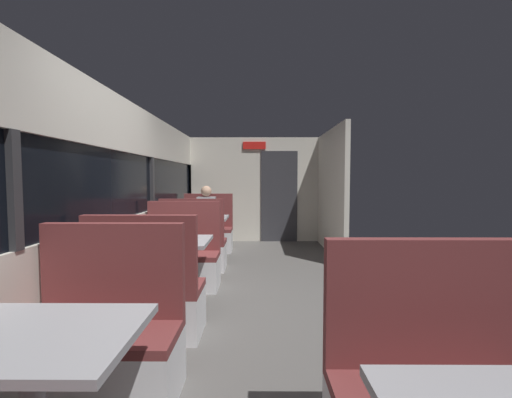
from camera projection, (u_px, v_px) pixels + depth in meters
name	position (u px, v px, depth m)	size (l,w,h in m)	color
ground_plane	(250.00, 314.00, 3.62)	(3.30, 9.20, 0.02)	#514F4C
carriage_window_panel_left	(108.00, 207.00, 3.56)	(0.09, 8.48, 2.30)	beige
carriage_end_bulkhead	(257.00, 190.00, 7.74)	(2.90, 0.11, 2.30)	beige
carriage_aisle_panel_right	(331.00, 192.00, 6.53)	(0.08, 2.40, 2.30)	beige
dining_table_near_window	(31.00, 355.00, 1.50)	(0.90, 0.70, 0.74)	#9E9EA3
bench_near_window_facing_entry	(105.00, 347.00, 2.21)	(0.95, 0.50, 1.10)	silver
dining_table_mid_window	(167.00, 249.00, 3.75)	(0.90, 0.70, 0.74)	#9E9EA3
bench_mid_window_facing_end	(147.00, 300.00, 3.07)	(0.95, 0.50, 1.10)	silver
bench_mid_window_facing_entry	(182.00, 262.00, 4.46)	(0.95, 0.50, 1.10)	silver
dining_table_far_window	(201.00, 223.00, 6.00)	(0.90, 0.70, 0.74)	#9E9EA3
bench_far_window_facing_end	(194.00, 249.00, 5.32)	(0.95, 0.50, 1.10)	silver
bench_far_window_facing_entry	(207.00, 234.00, 6.71)	(0.95, 0.50, 1.10)	silver
seated_passenger	(207.00, 224.00, 6.63)	(0.47, 0.55, 1.26)	#26262D
coffee_cup_primary	(207.00, 215.00, 5.92)	(0.07, 0.07, 0.09)	#B23333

